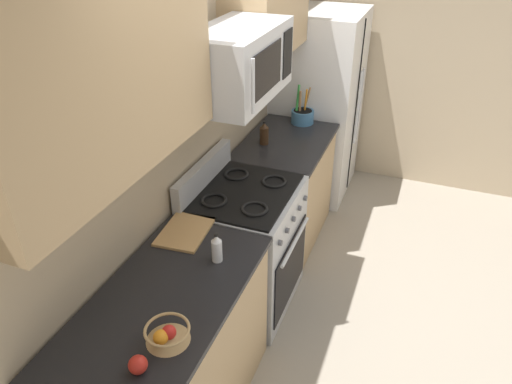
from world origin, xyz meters
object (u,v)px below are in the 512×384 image
(microwave, at_px, (238,63))
(fruit_basket, at_px, (167,334))
(utensil_crock, at_px, (302,116))
(bottle_soy, at_px, (264,134))
(refrigerator, at_px, (318,106))
(range_oven, at_px, (246,247))
(cutting_board, at_px, (185,231))
(apple_loose, at_px, (138,365))
(bottle_vinegar, at_px, (217,248))

(microwave, xyz_separation_m, fruit_basket, (-1.26, -0.18, -0.82))
(microwave, xyz_separation_m, utensil_crock, (1.28, -0.05, -0.79))
(fruit_basket, bearing_deg, bottle_soy, 8.38)
(refrigerator, xyz_separation_m, utensil_crock, (-0.53, 0.00, 0.10))
(fruit_basket, bearing_deg, range_oven, 6.92)
(microwave, relative_size, bottle_soy, 4.13)
(range_oven, xyz_separation_m, cutting_board, (-0.53, 0.16, 0.45))
(microwave, height_order, cutting_board, microwave)
(range_oven, height_order, fruit_basket, range_oven)
(apple_loose, height_order, cutting_board, apple_loose)
(microwave, bearing_deg, bottle_soy, 8.68)
(cutting_board, distance_m, bottle_soy, 1.29)
(microwave, bearing_deg, bottle_vinegar, -167.61)
(utensil_crock, distance_m, bottle_soy, 0.54)
(apple_loose, relative_size, bottle_vinegar, 0.46)
(refrigerator, height_order, apple_loose, refrigerator)
(range_oven, height_order, utensil_crock, utensil_crock)
(fruit_basket, bearing_deg, cutting_board, 22.92)
(range_oven, bearing_deg, utensil_crock, -0.76)
(microwave, xyz_separation_m, apple_loose, (-1.45, -0.15, -0.82))
(utensil_crock, bearing_deg, fruit_basket, -176.92)
(cutting_board, bearing_deg, fruit_basket, -157.08)
(utensil_crock, bearing_deg, microwave, 177.95)
(microwave, distance_m, apple_loose, 1.67)
(fruit_basket, xyz_separation_m, cutting_board, (0.74, 0.31, -0.03))
(refrigerator, bearing_deg, microwave, 178.54)
(refrigerator, xyz_separation_m, bottle_vinegar, (-2.50, -0.10, 0.11))
(cutting_board, height_order, bottle_soy, bottle_soy)
(bottle_soy, bearing_deg, apple_loose, -173.02)
(utensil_crock, bearing_deg, apple_loose, -177.72)
(microwave, relative_size, apple_loose, 9.95)
(utensil_crock, distance_m, cutting_board, 1.81)
(fruit_basket, bearing_deg, apple_loose, 171.21)
(bottle_vinegar, bearing_deg, fruit_basket, -176.89)
(range_oven, bearing_deg, bottle_soy, 10.79)
(apple_loose, distance_m, bottle_soy, 2.22)
(range_oven, xyz_separation_m, utensil_crock, (1.28, -0.02, 0.50))
(microwave, distance_m, fruit_basket, 1.52)
(refrigerator, xyz_separation_m, microwave, (-1.81, 0.05, 0.89))
(refrigerator, distance_m, bottle_vinegar, 2.50)
(apple_loose, bearing_deg, refrigerator, 1.90)
(range_oven, distance_m, fruit_basket, 1.36)
(fruit_basket, height_order, apple_loose, fruit_basket)
(bottle_soy, bearing_deg, cutting_board, 179.41)
(range_oven, height_order, apple_loose, range_oven)
(apple_loose, xyz_separation_m, bottle_soy, (2.21, 0.27, 0.05))
(range_oven, bearing_deg, cutting_board, 163.30)
(microwave, bearing_deg, fruit_basket, -171.80)
(apple_loose, bearing_deg, bottle_soy, 6.98)
(fruit_basket, xyz_separation_m, apple_loose, (-0.18, 0.03, -0.00))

